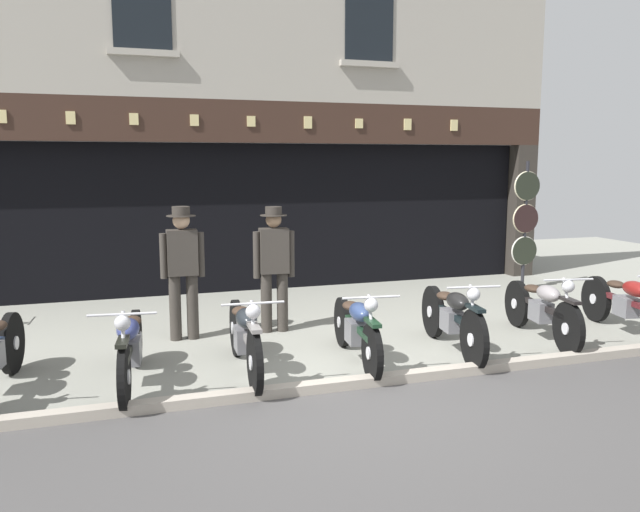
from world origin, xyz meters
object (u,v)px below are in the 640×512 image
at_px(motorcycle_center_right, 453,317).
at_px(motorcycle_right, 542,308).
at_px(salesman_left, 183,266).
at_px(advert_board_far, 69,201).
at_px(shopkeeper_center, 274,263).
at_px(tyre_sign_pole, 526,220).
at_px(motorcycle_left, 130,346).
at_px(advert_board_near, 143,196).
at_px(motorcycle_far_right, 627,303).
at_px(motorcycle_center_left, 245,335).
at_px(motorcycle_center, 357,327).

height_order(motorcycle_center_right, motorcycle_right, motorcycle_center_right).
height_order(salesman_left, advert_board_far, advert_board_far).
xyz_separation_m(motorcycle_center_right, shopkeeper_center, (-1.80, 1.59, 0.51)).
bearing_deg(tyre_sign_pole, advert_board_far, 168.67).
bearing_deg(shopkeeper_center, advert_board_far, -43.79).
distance_m(motorcycle_left, advert_board_near, 4.76).
xyz_separation_m(salesman_left, tyre_sign_pole, (6.18, 1.42, 0.29)).
height_order(motorcycle_left, advert_board_far, advert_board_far).
height_order(motorcycle_center_right, motorcycle_far_right, motorcycle_center_right).
xyz_separation_m(motorcycle_left, motorcycle_far_right, (6.33, -0.01, 0.01)).
distance_m(salesman_left, shopkeeper_center, 1.21).
bearing_deg(advert_board_far, advert_board_near, 0.01).
relative_size(tyre_sign_pole, advert_board_far, 2.53).
distance_m(motorcycle_left, motorcycle_center_right, 3.73).
height_order(motorcycle_center_right, shopkeeper_center, shopkeeper_center).
xyz_separation_m(motorcycle_left, advert_board_far, (-0.75, 4.56, 1.23)).
distance_m(motorcycle_center_left, motorcycle_far_right, 5.14).
xyz_separation_m(motorcycle_center, motorcycle_right, (2.61, 0.14, 0.01)).
xyz_separation_m(shopkeeper_center, advert_board_near, (-1.51, 2.95, 0.76)).
height_order(motorcycle_center_right, tyre_sign_pole, tyre_sign_pole).
relative_size(motorcycle_center_left, motorcycle_center, 1.05).
distance_m(motorcycle_center_right, salesman_left, 3.44).
height_order(motorcycle_center, motorcycle_center_right, motorcycle_center_right).
relative_size(motorcycle_left, salesman_left, 1.15).
xyz_separation_m(motorcycle_left, shopkeeper_center, (1.92, 1.61, 0.52)).
distance_m(tyre_sign_pole, advert_board_near, 6.68).
bearing_deg(tyre_sign_pole, motorcycle_left, -156.28).
distance_m(motorcycle_center_left, motorcycle_center_right, 2.54).
distance_m(motorcycle_center_right, motorcycle_far_right, 2.60).
bearing_deg(motorcycle_center, advert_board_near, -58.89).
xyz_separation_m(motorcycle_right, shopkeeper_center, (-3.17, 1.49, 0.52)).
bearing_deg(advert_board_near, motorcycle_center, -65.66).
height_order(tyre_sign_pole, advert_board_far, tyre_sign_pole).
bearing_deg(motorcycle_center_left, tyre_sign_pole, -148.81).
relative_size(motorcycle_center_right, shopkeeper_center, 1.19).
xyz_separation_m(motorcycle_far_right, salesman_left, (-5.61, 1.61, 0.54)).
bearing_deg(motorcycle_center_right, motorcycle_center_left, 9.02).
bearing_deg(advert_board_far, motorcycle_right, -37.20).
distance_m(motorcycle_left, motorcycle_center_left, 1.19).
bearing_deg(motorcycle_far_right, tyre_sign_pole, -90.16).
relative_size(shopkeeper_center, advert_board_far, 1.87).
height_order(motorcycle_center_left, motorcycle_far_right, motorcycle_center_left).
distance_m(motorcycle_far_right, salesman_left, 5.86).
bearing_deg(motorcycle_center, shopkeeper_center, -64.41).
bearing_deg(salesman_left, shopkeeper_center, -178.43).
xyz_separation_m(motorcycle_center_right, advert_board_near, (-3.32, 4.54, 1.27)).
relative_size(motorcycle_right, shopkeeper_center, 1.18).
height_order(shopkeeper_center, advert_board_near, advert_board_near).
xyz_separation_m(salesman_left, advert_board_near, (-0.31, 2.96, 0.74)).
relative_size(motorcycle_center_left, salesman_left, 1.18).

